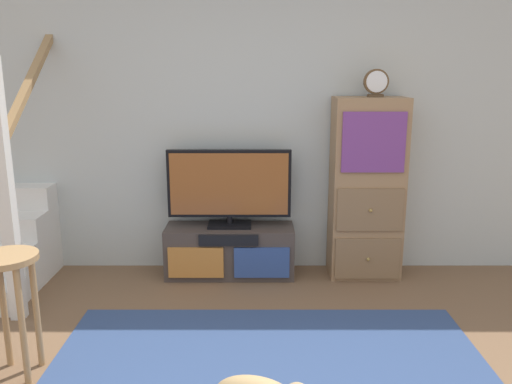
# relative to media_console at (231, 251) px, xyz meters

# --- Properties ---
(back_wall) EXTENTS (6.40, 0.12, 2.70)m
(back_wall) POSITION_rel_media_console_xyz_m (0.30, 0.27, 1.14)
(back_wall) COLOR #B2B7B2
(back_wall) RESTS_ON ground_plane
(area_rug) EXTENTS (2.60, 1.80, 0.01)m
(area_rug) POSITION_rel_media_console_xyz_m (0.30, -1.59, -0.21)
(area_rug) COLOR navy
(area_rug) RESTS_ON ground_plane
(media_console) EXTENTS (1.07, 0.38, 0.43)m
(media_console) POSITION_rel_media_console_xyz_m (0.00, 0.00, 0.00)
(media_console) COLOR #423833
(media_console) RESTS_ON ground_plane
(television) EXTENTS (1.02, 0.22, 0.65)m
(television) POSITION_rel_media_console_xyz_m (-0.00, 0.02, 0.56)
(television) COLOR black
(television) RESTS_ON media_console
(side_cabinet) EXTENTS (0.58, 0.38, 1.50)m
(side_cabinet) POSITION_rel_media_console_xyz_m (1.14, 0.01, 0.53)
(side_cabinet) COLOR #93704C
(side_cabinet) RESTS_ON ground_plane
(desk_clock) EXTENTS (0.19, 0.08, 0.22)m
(desk_clock) POSITION_rel_media_console_xyz_m (1.16, -0.00, 1.39)
(desk_clock) COLOR #4C3823
(desk_clock) RESTS_ON side_cabinet
(staircase) EXTENTS (1.00, 1.36, 2.20)m
(staircase) POSITION_rel_media_console_xyz_m (-1.94, 0.01, 0.16)
(staircase) COLOR silver
(staircase) RESTS_ON ground_plane
(bar_stool_near) EXTENTS (0.34, 0.34, 0.73)m
(bar_stool_near) POSITION_rel_media_console_xyz_m (-1.15, -1.49, 0.33)
(bar_stool_near) COLOR #A37A4C
(bar_stool_near) RESTS_ON ground_plane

